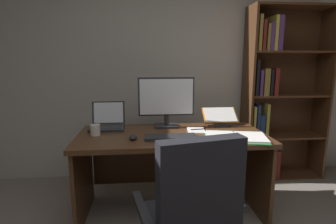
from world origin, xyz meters
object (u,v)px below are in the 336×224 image
(desk, at_px, (171,153))
(open_binder, at_px, (236,137))
(notepad, at_px, (196,130))
(computer_mouse, at_px, (133,137))
(laptop, at_px, (108,123))
(reading_stand_with_book, at_px, (220,117))
(office_chair, at_px, (192,224))
(monitor, at_px, (166,102))
(bookshelf, at_px, (275,99))
(pen, at_px, (198,129))
(keyboard, at_px, (170,137))
(coffee_mug, at_px, (95,130))

(desk, xyz_separation_m, open_binder, (0.50, -0.27, 0.22))
(notepad, bearing_deg, computer_mouse, -158.45)
(laptop, relative_size, reading_stand_with_book, 0.92)
(office_chair, relative_size, monitor, 1.85)
(laptop, xyz_separation_m, open_binder, (1.08, -0.44, -0.04))
(bookshelf, height_order, pen, bookshelf)
(bookshelf, xyz_separation_m, notepad, (-1.04, -0.61, -0.18))
(monitor, height_order, pen, monitor)
(laptop, relative_size, keyboard, 0.73)
(office_chair, height_order, open_binder, office_chair)
(pen, bearing_deg, coffee_mug, -175.96)
(desk, height_order, notepad, notepad)
(notepad, height_order, pen, pen)
(reading_stand_with_book, bearing_deg, monitor, -175.13)
(bookshelf, xyz_separation_m, computer_mouse, (-1.59, -0.83, -0.17))
(monitor, xyz_separation_m, keyboard, (0.00, -0.39, -0.23))
(office_chair, distance_m, open_binder, 0.84)
(computer_mouse, height_order, open_binder, computer_mouse)
(laptop, height_order, notepad, laptop)
(keyboard, relative_size, notepad, 2.00)
(desk, xyz_separation_m, monitor, (-0.03, 0.17, 0.44))
(laptop, distance_m, computer_mouse, 0.46)
(monitor, relative_size, notepad, 2.49)
(keyboard, bearing_deg, bookshelf, 32.69)
(laptop, distance_m, notepad, 0.82)
(monitor, height_order, laptop, monitor)
(monitor, relative_size, computer_mouse, 5.04)
(keyboard, relative_size, open_binder, 0.77)
(office_chair, bearing_deg, bookshelf, 38.22)
(desk, distance_m, bookshelf, 1.46)
(monitor, distance_m, laptop, 0.58)
(keyboard, height_order, reading_stand_with_book, reading_stand_with_book)
(office_chair, bearing_deg, monitor, 81.11)
(desk, bearing_deg, keyboard, -96.75)
(desk, distance_m, reading_stand_with_book, 0.62)
(computer_mouse, bearing_deg, monitor, 52.26)
(desk, height_order, reading_stand_with_book, reading_stand_with_book)
(bookshelf, distance_m, coffee_mug, 2.03)
(laptop, xyz_separation_m, computer_mouse, (0.25, -0.39, -0.03))
(office_chair, distance_m, pen, 0.97)
(laptop, bearing_deg, computer_mouse, -57.38)
(office_chair, bearing_deg, computer_mouse, 106.48)
(bookshelf, height_order, notepad, bookshelf)
(bookshelf, bearing_deg, coffee_mug, -160.60)
(desk, height_order, open_binder, open_binder)
(open_binder, bearing_deg, computer_mouse, -171.73)
(reading_stand_with_book, bearing_deg, pen, -140.84)
(bookshelf, bearing_deg, desk, -154.26)
(keyboard, relative_size, coffee_mug, 4.56)
(bookshelf, bearing_deg, laptop, -166.54)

